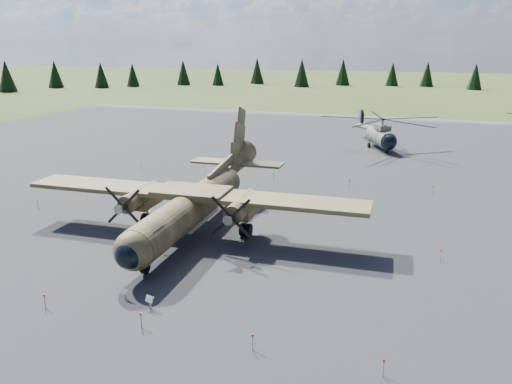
% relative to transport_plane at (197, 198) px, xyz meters
% --- Properties ---
extents(ground, '(500.00, 500.00, 0.00)m').
position_rel_transport_plane_xyz_m(ground, '(1.43, -0.46, -2.51)').
color(ground, '#4C5626').
rests_on(ground, ground).
extents(apron, '(120.00, 120.00, 0.04)m').
position_rel_transport_plane_xyz_m(apron, '(1.43, 9.54, -2.51)').
color(apron, '#59585D').
rests_on(apron, ground).
extents(transport_plane, '(26.54, 24.11, 8.75)m').
position_rel_transport_plane_xyz_m(transport_plane, '(0.00, 0.00, 0.00)').
color(transport_plane, '#383A1F').
rests_on(transport_plane, ground).
extents(helicopter_near, '(22.47, 22.47, 4.32)m').
position_rel_transport_plane_xyz_m(helicopter_near, '(10.43, 36.32, 0.55)').
color(helicopter_near, '#65695B').
rests_on(helicopter_near, ground).
extents(info_placard_left, '(0.45, 0.24, 0.68)m').
position_rel_transport_plane_xyz_m(info_placard_left, '(1.01, -11.71, -2.07)').
color(info_placard_left, gray).
rests_on(info_placard_left, ground).
extents(info_placard_right, '(0.53, 0.33, 0.78)m').
position_rel_transport_plane_xyz_m(info_placard_right, '(2.87, -12.16, -1.99)').
color(info_placard_right, gray).
rests_on(info_placard_right, ground).
extents(barrier_fence, '(33.12, 29.62, 0.85)m').
position_rel_transport_plane_xyz_m(barrier_fence, '(0.96, -0.53, -2.01)').
color(barrier_fence, silver).
rests_on(barrier_fence, ground).
extents(treeline, '(299.59, 303.81, 10.90)m').
position_rel_transport_plane_xyz_m(treeline, '(-1.55, -4.85, 2.20)').
color(treeline, black).
rests_on(treeline, ground).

